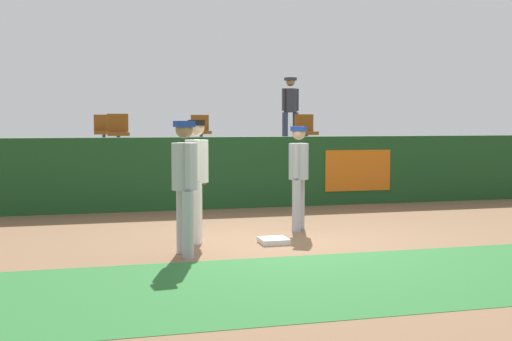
{
  "coord_description": "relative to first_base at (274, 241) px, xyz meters",
  "views": [
    {
      "loc": [
        -2.85,
        -9.15,
        1.77
      ],
      "look_at": [
        -0.17,
        0.94,
        1.0
      ],
      "focal_mm": 46.01,
      "sensor_mm": 36.0,
      "label": 1
    }
  ],
  "objects": [
    {
      "name": "bleacher_platform",
      "position": [
        0.17,
        6.64,
        0.52
      ],
      "size": [
        18.0,
        4.8,
        1.12
      ],
      "primitive_type": "cube",
      "color": "#59595E",
      "rests_on": "ground_plane"
    },
    {
      "name": "player_coach_visitor",
      "position": [
        -1.38,
        -0.53,
        1.0
      ],
      "size": [
        0.37,
        0.5,
        1.79
      ],
      "rotation": [
        0.0,
        0.0,
        -1.47
      ],
      "color": "#9EA3AD",
      "rests_on": "ground_plane"
    },
    {
      "name": "player_fielder_home",
      "position": [
        -1.05,
        0.42,
        1.0
      ],
      "size": [
        0.42,
        0.54,
        1.8
      ],
      "rotation": [
        0.0,
        0.0,
        -1.76
      ],
      "color": "white",
      "rests_on": "ground_plane"
    },
    {
      "name": "seat_front_right",
      "position": [
        2.4,
        5.51,
        1.55
      ],
      "size": [
        0.45,
        0.44,
        0.84
      ],
      "color": "#4C4C51",
      "rests_on": "bleacher_platform"
    },
    {
      "name": "first_base",
      "position": [
        0.0,
        0.0,
        0.0
      ],
      "size": [
        0.4,
        0.4,
        0.08
      ],
      "primitive_type": "cube",
      "color": "white",
      "rests_on": "ground_plane"
    },
    {
      "name": "seat_back_center",
      "position": [
        0.23,
        7.31,
        1.55
      ],
      "size": [
        0.46,
        0.44,
        0.84
      ],
      "color": "#4C4C51",
      "rests_on": "bleacher_platform"
    },
    {
      "name": "ground_plane",
      "position": [
        0.17,
        0.06,
        -0.04
      ],
      "size": [
        60.0,
        60.0,
        0.0
      ],
      "primitive_type": "plane",
      "color": "brown"
    },
    {
      "name": "seat_back_left",
      "position": [
        -2.17,
        7.31,
        1.55
      ],
      "size": [
        0.46,
        0.44,
        0.84
      ],
      "color": "#4C4C51",
      "rests_on": "bleacher_platform"
    },
    {
      "name": "spectator_hooded",
      "position": [
        2.9,
        8.21,
        2.17
      ],
      "size": [
        0.52,
        0.43,
        1.88
      ],
      "rotation": [
        0.0,
        0.0,
        3.38
      ],
      "color": "#33384C",
      "rests_on": "bleacher_platform"
    },
    {
      "name": "field_wall",
      "position": [
        0.18,
        4.07,
        0.7
      ],
      "size": [
        18.0,
        0.26,
        1.47
      ],
      "color": "#19471E",
      "rests_on": "ground_plane"
    },
    {
      "name": "grass_foreground_strip",
      "position": [
        0.17,
        -2.35,
        -0.04
      ],
      "size": [
        18.0,
        2.8,
        0.01
      ],
      "primitive_type": "cube",
      "color": "#26662B",
      "rests_on": "ground_plane"
    },
    {
      "name": "player_runner_visitor",
      "position": [
        0.73,
        1.04,
        0.95
      ],
      "size": [
        0.44,
        0.44,
        1.7
      ],
      "rotation": [
        0.0,
        0.0,
        -2.11
      ],
      "color": "#9EA3AD",
      "rests_on": "ground_plane"
    },
    {
      "name": "seat_front_left",
      "position": [
        -1.92,
        5.51,
        1.55
      ],
      "size": [
        0.46,
        0.44,
        0.84
      ],
      "color": "#4C4C51",
      "rests_on": "bleacher_platform"
    }
  ]
}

